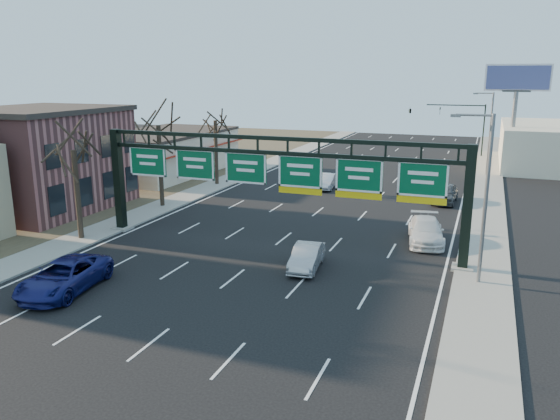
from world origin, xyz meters
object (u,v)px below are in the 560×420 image
at_px(car_silver_sedan, 307,257).
at_px(car_white_wagon, 426,231).
at_px(sign_gantry, 275,177).
at_px(car_blue_suv, 64,276).

relative_size(car_silver_sedan, car_white_wagon, 0.77).
bearing_deg(sign_gantry, car_silver_sedan, -43.89).
xyz_separation_m(sign_gantry, car_white_wagon, (8.95, 4.59, -3.84)).
xyz_separation_m(sign_gantry, car_silver_sedan, (3.11, -3.00, -3.94)).
bearing_deg(car_blue_suv, car_silver_sedan, 28.43).
bearing_deg(car_silver_sedan, car_white_wagon, 45.79).
distance_m(car_silver_sedan, car_white_wagon, 9.57).
relative_size(sign_gantry, car_silver_sedan, 5.87).
distance_m(car_blue_suv, car_silver_sedan, 13.07).
relative_size(sign_gantry, car_blue_suv, 4.23).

